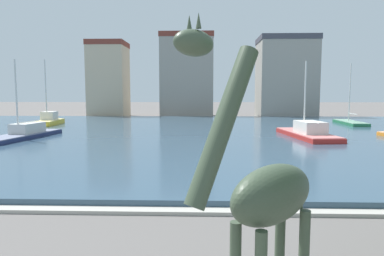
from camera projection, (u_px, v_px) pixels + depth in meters
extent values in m
cube|color=#334C60|center=(183.00, 132.00, 30.87)|extent=(88.03, 40.60, 0.31)
cube|color=#ADA89E|center=(143.00, 211.00, 10.45)|extent=(88.03, 0.50, 0.12)
ellipsoid|color=#3D4C38|center=(273.00, 194.00, 4.44)|extent=(1.54, 1.54, 0.78)
cylinder|color=#3D4C38|center=(223.00, 125.00, 3.67)|extent=(0.91, 0.91, 1.74)
ellipsoid|color=#3D4C38|center=(194.00, 43.00, 3.29)|extent=(0.53, 0.53, 0.26)
cone|color=#3D4C38|center=(199.00, 20.00, 3.22)|extent=(0.06, 0.06, 0.15)
cone|color=#3D4C38|center=(189.00, 22.00, 3.31)|extent=(0.06, 0.06, 0.15)
cylinder|color=#3D4C38|center=(301.00, 206.00, 4.98)|extent=(0.19, 0.19, 0.83)
cube|color=gold|center=(49.00, 124.00, 36.87)|extent=(2.43, 5.24, 0.77)
ellipsoid|color=gold|center=(40.00, 126.00, 34.48)|extent=(1.92, 1.94, 0.73)
cube|color=#DFCD77|center=(48.00, 120.00, 36.83)|extent=(2.38, 5.13, 0.06)
cube|color=silver|center=(49.00, 116.00, 37.16)|extent=(1.53, 1.90, 0.90)
cylinder|color=silver|center=(46.00, 90.00, 36.13)|extent=(0.12, 0.12, 6.49)
cylinder|color=silver|center=(50.00, 112.00, 37.25)|extent=(0.25, 1.77, 0.08)
cube|color=red|center=(307.00, 137.00, 26.37)|extent=(3.13, 7.88, 0.63)
ellipsoid|color=red|center=(290.00, 132.00, 29.98)|extent=(2.38, 2.89, 0.60)
cube|color=#C7716E|center=(307.00, 133.00, 26.33)|extent=(3.07, 7.72, 0.06)
cube|color=silver|center=(310.00, 127.00, 25.71)|extent=(1.91, 2.84, 0.89)
cylinder|color=silver|center=(305.00, 97.00, 26.63)|extent=(0.12, 0.12, 5.56)
cylinder|color=silver|center=(311.00, 122.00, 25.48)|extent=(0.36, 2.68, 0.08)
cube|color=#236B42|center=(350.00, 124.00, 37.56)|extent=(2.09, 6.61, 0.60)
ellipsoid|color=#236B42|center=(340.00, 122.00, 40.64)|extent=(1.68, 2.37, 0.57)
cube|color=gray|center=(350.00, 121.00, 37.53)|extent=(2.05, 6.48, 0.06)
cylinder|color=silver|center=(350.00, 92.00, 37.70)|extent=(0.12, 0.12, 6.41)
cylinder|color=silver|center=(353.00, 114.00, 36.80)|extent=(0.20, 2.29, 0.08)
cube|color=navy|center=(23.00, 138.00, 25.66)|extent=(2.92, 7.70, 0.60)
cube|color=slate|center=(23.00, 134.00, 25.63)|extent=(2.87, 7.54, 0.06)
cube|color=silver|center=(28.00, 128.00, 26.14)|extent=(1.73, 2.78, 0.75)
cylinder|color=silver|center=(16.00, 98.00, 24.80)|extent=(0.12, 0.12, 5.56)
cylinder|color=silver|center=(29.00, 122.00, 26.28)|extent=(0.39, 2.62, 0.08)
cube|color=#C6B293|center=(109.00, 82.00, 54.36)|extent=(5.69, 5.65, 11.09)
cube|color=brown|center=(108.00, 44.00, 53.76)|extent=(5.81, 5.77, 0.80)
cube|color=gray|center=(187.00, 78.00, 55.40)|extent=(8.40, 5.61, 12.48)
cube|color=brown|center=(187.00, 36.00, 54.74)|extent=(8.57, 5.73, 0.80)
cube|color=gray|center=(286.00, 80.00, 53.21)|extent=(8.59, 6.58, 11.65)
cube|color=#42424C|center=(287.00, 39.00, 52.59)|extent=(8.76, 6.72, 0.80)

